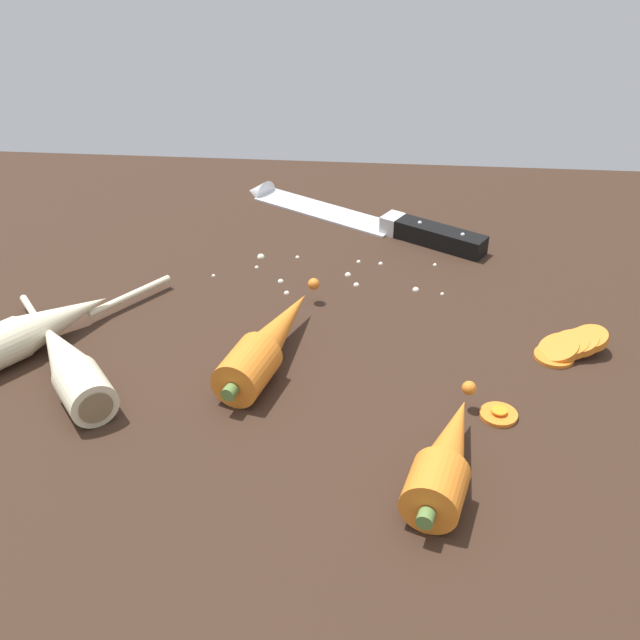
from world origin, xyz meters
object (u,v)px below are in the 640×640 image
at_px(whole_carrot, 269,341).
at_px(parsnip_front, 41,327).
at_px(whole_carrot_second, 446,456).
at_px(parsnip_mid_left, 68,363).
at_px(carrot_slice_stray_near, 499,413).
at_px(chefs_knife, 353,216).
at_px(carrot_slice_stack, 570,346).

relative_size(whole_carrot, parsnip_front, 1.04).
height_order(whole_carrot_second, parsnip_mid_left, whole_carrot_second).
xyz_separation_m(whole_carrot, parsnip_mid_left, (-0.17, -0.05, -0.00)).
xyz_separation_m(parsnip_front, carrot_slice_stray_near, (0.42, -0.07, -0.02)).
distance_m(chefs_knife, whole_carrot, 0.32).
relative_size(chefs_knife, parsnip_mid_left, 1.65).
xyz_separation_m(whole_carrot_second, carrot_slice_stack, (0.12, 0.17, -0.01)).
height_order(whole_carrot_second, parsnip_front, whole_carrot_second).
distance_m(whole_carrot, carrot_slice_stray_near, 0.21).
height_order(parsnip_mid_left, carrot_slice_stack, parsnip_mid_left).
relative_size(whole_carrot_second, carrot_slice_stray_near, 5.12).
bearing_deg(carrot_slice_stray_near, whole_carrot, 162.47).
relative_size(whole_carrot_second, carrot_slice_stack, 2.31).
bearing_deg(carrot_slice_stray_near, chefs_knife, 110.51).
relative_size(chefs_knife, carrot_slice_stray_near, 10.17).
relative_size(whole_carrot, whole_carrot_second, 1.25).
distance_m(chefs_knife, whole_carrot_second, 0.46).
distance_m(parsnip_front, parsnip_mid_left, 0.07).
relative_size(carrot_slice_stack, carrot_slice_stray_near, 2.22).
bearing_deg(whole_carrot, chefs_knife, 79.24).
bearing_deg(carrot_slice_stray_near, parsnip_mid_left, 177.65).
bearing_deg(carrot_slice_stack, parsnip_mid_left, -169.37).
bearing_deg(whole_carrot, parsnip_mid_left, -164.18).
bearing_deg(parsnip_mid_left, carrot_slice_stray_near, -2.35).
distance_m(parsnip_front, carrot_slice_stray_near, 0.42).
xyz_separation_m(parsnip_mid_left, carrot_slice_stack, (0.44, 0.08, -0.01)).
bearing_deg(parsnip_mid_left, carrot_slice_stack, 10.63).
relative_size(chefs_knife, whole_carrot, 1.59).
height_order(whole_carrot, parsnip_mid_left, whole_carrot).
bearing_deg(whole_carrot_second, carrot_slice_stray_near, 57.52).
distance_m(chefs_knife, parsnip_mid_left, 0.43).
xyz_separation_m(whole_carrot_second, carrot_slice_stray_near, (0.05, 0.08, -0.02)).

